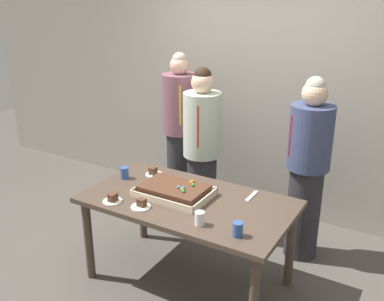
% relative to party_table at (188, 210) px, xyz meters
% --- Properties ---
extents(ground_plane, '(12.00, 12.00, 0.00)m').
position_rel_party_table_xyz_m(ground_plane, '(0.00, 0.00, -0.66)').
color(ground_plane, '#4C4742').
extents(interior_back_panel, '(8.00, 0.12, 3.00)m').
position_rel_party_table_xyz_m(interior_back_panel, '(0.00, 1.60, 0.84)').
color(interior_back_panel, '#9E998E').
rests_on(interior_back_panel, ground_plane).
extents(party_table, '(1.63, 0.90, 0.75)m').
position_rel_party_table_xyz_m(party_table, '(0.00, 0.00, 0.00)').
color(party_table, '#47382D').
rests_on(party_table, ground_plane).
extents(sheet_cake, '(0.58, 0.40, 0.11)m').
position_rel_party_table_xyz_m(sheet_cake, '(-0.13, -0.00, 0.13)').
color(sheet_cake, beige).
rests_on(sheet_cake, party_table).
extents(plated_slice_near_left, '(0.15, 0.15, 0.07)m').
position_rel_party_table_xyz_m(plated_slice_near_left, '(-0.48, -0.33, 0.12)').
color(plated_slice_near_left, white).
rests_on(plated_slice_near_left, party_table).
extents(plated_slice_near_right, '(0.15, 0.15, 0.07)m').
position_rel_party_table_xyz_m(plated_slice_near_right, '(-0.23, -0.29, 0.11)').
color(plated_slice_near_right, white).
rests_on(plated_slice_near_right, party_table).
extents(plated_slice_far_left, '(0.15, 0.15, 0.07)m').
position_rel_party_table_xyz_m(plated_slice_far_left, '(-0.51, 0.26, 0.12)').
color(plated_slice_far_left, white).
rests_on(plated_slice_far_left, party_table).
extents(drink_cup_nearest, '(0.07, 0.07, 0.10)m').
position_rel_party_table_xyz_m(drink_cup_nearest, '(0.27, -0.29, 0.14)').
color(drink_cup_nearest, white).
rests_on(drink_cup_nearest, party_table).
extents(drink_cup_middle, '(0.07, 0.07, 0.10)m').
position_rel_party_table_xyz_m(drink_cup_middle, '(-0.68, 0.07, 0.14)').
color(drink_cup_middle, '#2D5199').
rests_on(drink_cup_middle, party_table).
extents(drink_cup_far_end, '(0.07, 0.07, 0.10)m').
position_rel_party_table_xyz_m(drink_cup_far_end, '(0.56, -0.29, 0.14)').
color(drink_cup_far_end, '#2D5199').
rests_on(drink_cup_far_end, party_table).
extents(cake_server_utensil, '(0.03, 0.20, 0.01)m').
position_rel_party_table_xyz_m(cake_server_utensil, '(0.41, 0.30, 0.10)').
color(cake_server_utensil, silver).
rests_on(cake_server_utensil, party_table).
extents(person_serving_front, '(0.36, 0.36, 1.65)m').
position_rel_party_table_xyz_m(person_serving_front, '(-0.32, 0.79, 0.19)').
color(person_serving_front, '#28282D').
rests_on(person_serving_front, ground_plane).
extents(person_green_shirt_behind, '(0.36, 0.36, 1.72)m').
position_rel_party_table_xyz_m(person_green_shirt_behind, '(-0.71, 1.03, 0.23)').
color(person_green_shirt_behind, '#28282D').
rests_on(person_green_shirt_behind, ground_plane).
extents(person_striped_tie_right, '(0.37, 0.37, 1.65)m').
position_rel_party_table_xyz_m(person_striped_tie_right, '(0.68, 0.87, 0.18)').
color(person_striped_tie_right, '#28282D').
rests_on(person_striped_tie_right, ground_plane).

